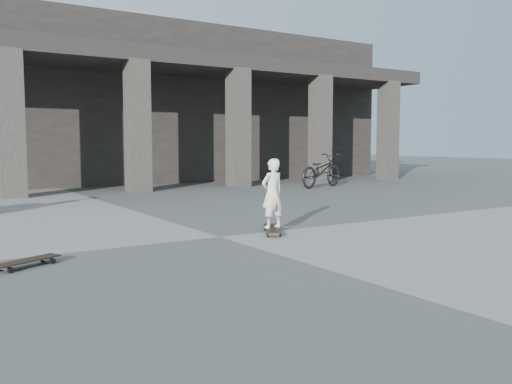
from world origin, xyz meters
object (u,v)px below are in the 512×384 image
skateboard_spare (27,261)px  child (272,193)px  longboard (272,229)px  bicycle (321,171)px

skateboard_spare → child: size_ratio=0.72×
longboard → bicycle: (6.63, 6.85, 0.49)m
longboard → skateboard_spare: same height
longboard → bicycle: size_ratio=0.44×
longboard → skateboard_spare: size_ratio=1.15×
longboard → child: size_ratio=0.83×
bicycle → skateboard_spare: bearing=108.2°
bicycle → child: bearing=119.3°
skateboard_spare → bicycle: bearing=9.1°
child → bicycle: child is taller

